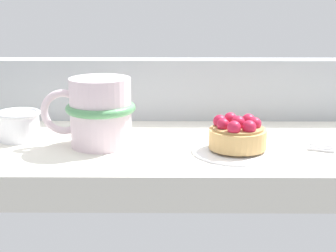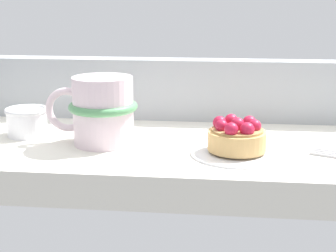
# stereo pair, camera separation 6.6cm
# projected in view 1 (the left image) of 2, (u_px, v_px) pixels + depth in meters

# --- Properties ---
(ground_plane) EXTENTS (0.78, 0.30, 0.04)m
(ground_plane) POSITION_uv_depth(u_px,v_px,m) (196.00, 155.00, 0.72)
(ground_plane) COLOR silver
(window_rail_back) EXTENTS (0.77, 0.04, 0.10)m
(window_rail_back) POSITION_uv_depth(u_px,v_px,m) (193.00, 89.00, 0.83)
(window_rail_back) COLOR #9EA3A8
(window_rail_back) RESTS_ON ground_plane
(dessert_plate) EXTENTS (0.12, 0.12, 0.01)m
(dessert_plate) POSITION_uv_depth(u_px,v_px,m) (237.00, 150.00, 0.66)
(dessert_plate) COLOR white
(dessert_plate) RESTS_ON ground_plane
(raspberry_tart) EXTENTS (0.07, 0.07, 0.04)m
(raspberry_tart) POSITION_uv_depth(u_px,v_px,m) (238.00, 134.00, 0.65)
(raspberry_tart) COLOR tan
(raspberry_tart) RESTS_ON dessert_plate
(coffee_mug) EXTENTS (0.13, 0.09, 0.09)m
(coffee_mug) POSITION_uv_depth(u_px,v_px,m) (99.00, 112.00, 0.68)
(coffee_mug) COLOR silver
(coffee_mug) RESTS_ON ground_plane
(sugar_bowl) EXTENTS (0.06, 0.06, 0.04)m
(sugar_bowl) POSITION_uv_depth(u_px,v_px,m) (19.00, 124.00, 0.71)
(sugar_bowl) COLOR white
(sugar_bowl) RESTS_ON ground_plane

